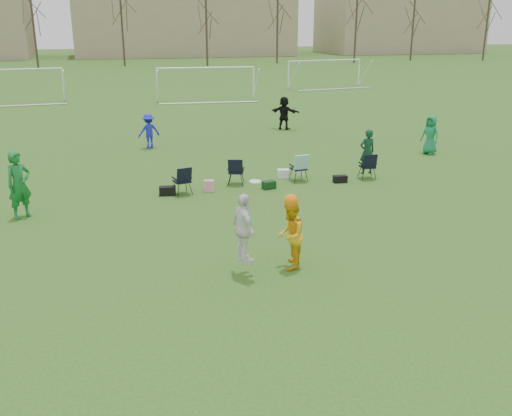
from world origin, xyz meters
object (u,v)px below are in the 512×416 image
object	(u,v)px
center_contest	(271,232)
goal_mid	(206,74)
fielder_green_far	(430,135)
goal_left	(9,76)
goal_right	(325,66)
fielder_blue	(149,131)
fielder_green_near	(19,185)
fielder_black	(284,113)

from	to	relation	value
center_contest	goal_mid	xyz separation A→B (m)	(4.39, 31.38, 0.95)
fielder_green_far	goal_left	xyz separation A→B (m)	(-20.10, 23.12, 1.07)
goal_left	goal_right	world-z (taller)	same
fielder_green_far	center_contest	world-z (taller)	center_contest
fielder_blue	goal_right	bearing A→B (deg)	-142.45
fielder_green_far	goal_right	xyz separation A→B (m)	(5.90, 27.12, 1.07)
goal_right	goal_left	bearing A→B (deg)	-179.25
fielder_green_near	goal_right	xyz separation A→B (m)	(22.45, 31.67, 0.91)
fielder_blue	fielder_black	size ratio (longest dim) A/B	0.89
goal_left	goal_mid	bearing A→B (deg)	-13.13
fielder_blue	center_contest	distance (m)	14.93
fielder_green_near	fielder_green_far	size ratio (longest dim) A/B	1.18
center_contest	goal_mid	size ratio (longest dim) A/B	0.31
fielder_green_far	goal_mid	size ratio (longest dim) A/B	0.23
goal_left	fielder_green_far	bearing A→B (deg)	-53.99
goal_left	goal_mid	world-z (taller)	same
fielder_blue	goal_right	size ratio (longest dim) A/B	0.22
fielder_green_near	fielder_black	distance (m)	17.27
center_contest	goal_mid	distance (m)	31.70
fielder_green_near	goal_mid	world-z (taller)	goal_mid
center_contest	goal_mid	bearing A→B (deg)	82.04
fielder_green_near	goal_mid	xyz separation A→B (m)	(10.45, 25.67, 0.91)
goal_right	fielder_green_far	bearing A→B (deg)	-110.26
goal_right	fielder_blue	bearing A→B (deg)	-136.37
fielder_blue	fielder_green_far	xyz separation A→B (m)	(11.93, -4.61, 0.06)
goal_right	center_contest	bearing A→B (deg)	-121.68
center_contest	goal_left	size ratio (longest dim) A/B	0.31
fielder_black	goal_mid	bearing A→B (deg)	-40.53
fielder_blue	goal_left	world-z (taller)	goal_left
fielder_black	fielder_blue	bearing A→B (deg)	63.65
fielder_green_near	fielder_blue	size ratio (longest dim) A/B	1.27
fielder_green_near	fielder_green_far	bearing A→B (deg)	-19.78
fielder_blue	fielder_green_far	distance (m)	12.79
goal_left	center_contest	bearing A→B (deg)	-78.94
fielder_green_near	fielder_green_far	xyz separation A→B (m)	(16.56, 4.55, -0.16)
fielder_black	goal_right	bearing A→B (deg)	-75.73
fielder_black	goal_right	world-z (taller)	goal_right
fielder_black	goal_right	distance (m)	22.03
fielder_green_near	center_contest	distance (m)	8.32
fielder_black	goal_left	distance (m)	22.13
fielder_blue	fielder_black	xyz separation A→B (m)	(7.61, 3.03, 0.10)
center_contest	goal_left	bearing A→B (deg)	106.06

